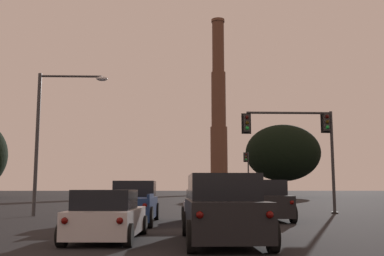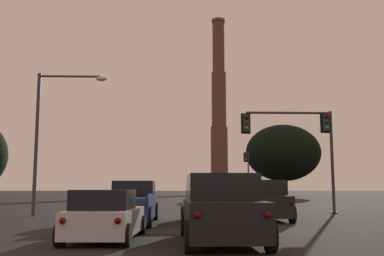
{
  "view_description": "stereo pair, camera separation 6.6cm",
  "coord_description": "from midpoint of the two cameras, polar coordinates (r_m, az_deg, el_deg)",
  "views": [
    {
      "loc": [
        -1.23,
        -0.72,
        1.47
      ],
      "look_at": [
        0.63,
        50.71,
        8.42
      ],
      "focal_mm": 42.0,
      "sensor_mm": 36.0,
      "label": 1
    },
    {
      "loc": [
        -1.16,
        -0.72,
        1.47
      ],
      "look_at": [
        0.63,
        50.71,
        8.42
      ],
      "focal_mm": 42.0,
      "sensor_mm": 36.0,
      "label": 2
    }
  ],
  "objects": [
    {
      "name": "smokestack",
      "position": [
        114.62,
        3.48,
        0.57
      ],
      "size": [
        6.91,
        6.91,
        45.57
      ],
      "color": "#523427",
      "rests_on": "ground_plane"
    },
    {
      "name": "street_lamp",
      "position": [
        25.88,
        -17.56,
        0.35
      ],
      "size": [
        3.86,
        0.36,
        7.84
      ],
      "color": "#38383A",
      "rests_on": "ground_plane"
    },
    {
      "name": "hatchback_left_lane_second",
      "position": [
        13.39,
        -10.76,
        -11.01
      ],
      "size": [
        2.07,
        4.17,
        1.44
      ],
      "rotation": [
        0.0,
        0.0,
        -0.05
      ],
      "color": "silver",
      "rests_on": "ground_plane"
    },
    {
      "name": "pickup_truck_left_lane_front",
      "position": [
        19.82,
        -7.72,
        -9.55
      ],
      "size": [
        2.25,
        5.53,
        1.82
      ],
      "rotation": [
        0.0,
        0.0,
        -0.01
      ],
      "color": "navy",
      "rests_on": "ground_plane"
    },
    {
      "name": "traffic_light_far_right",
      "position": [
        58.35,
        7.08,
        -5.12
      ],
      "size": [
        0.78,
        0.5,
        6.16
      ],
      "color": "#2D2D30",
      "rests_on": "ground_plane"
    },
    {
      "name": "traffic_light_overhead_right",
      "position": [
        27.69,
        13.81,
        -0.84
      ],
      "size": [
        5.61,
        0.5,
        6.1
      ],
      "color": "#2D2D30",
      "rests_on": "ground_plane"
    },
    {
      "name": "suv_right_lane_front",
      "position": [
        21.7,
        8.97,
        -9.11
      ],
      "size": [
        2.16,
        4.93,
        1.86
      ],
      "rotation": [
        0.0,
        0.0,
        -0.01
      ],
      "color": "black",
      "rests_on": "ground_plane"
    },
    {
      "name": "treeline_right_mid",
      "position": [
        78.92,
        11.52,
        -3.12
      ],
      "size": [
        12.84,
        11.56,
        12.43
      ],
      "color": "black",
      "rests_on": "ground_plane"
    },
    {
      "name": "sedan_center_lane_front",
      "position": [
        19.67,
        1.9,
        -10.03
      ],
      "size": [
        2.17,
        4.77,
        1.43
      ],
      "rotation": [
        0.0,
        0.0,
        0.04
      ],
      "color": "silver",
      "rests_on": "ground_plane"
    },
    {
      "name": "suv_center_lane_second",
      "position": [
        12.56,
        3.8,
        -10.29
      ],
      "size": [
        2.15,
        4.92,
        1.86
      ],
      "rotation": [
        0.0,
        0.0,
        0.01
      ],
      "color": "black",
      "rests_on": "ground_plane"
    }
  ]
}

